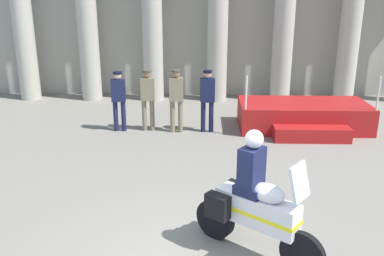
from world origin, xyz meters
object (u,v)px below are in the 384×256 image
at_px(reviewing_stand, 303,117).
at_px(motorcycle_with_rider, 253,204).
at_px(officer_in_row_2, 176,96).
at_px(officer_in_row_1, 148,95).
at_px(officer_in_row_0, 119,96).
at_px(officer_in_row_3, 207,96).

distance_m(reviewing_stand, motorcycle_with_rider, 6.38).
bearing_deg(officer_in_row_2, motorcycle_with_rider, 97.85).
distance_m(officer_in_row_1, officer_in_row_2, 0.80).
relative_size(reviewing_stand, officer_in_row_0, 2.15).
bearing_deg(reviewing_stand, motorcycle_with_rider, -109.21).
xyz_separation_m(officer_in_row_1, motorcycle_with_rider, (2.26, -5.74, -0.21)).
relative_size(officer_in_row_1, officer_in_row_2, 0.98).
xyz_separation_m(officer_in_row_3, motorcycle_with_rider, (0.62, -5.66, -0.22)).
distance_m(officer_in_row_3, motorcycle_with_rider, 5.70).
bearing_deg(motorcycle_with_rider, reviewing_stand, 108.56).
bearing_deg(motorcycle_with_rider, officer_in_row_1, 149.26).
xyz_separation_m(officer_in_row_0, officer_in_row_1, (0.79, 0.06, 0.02)).
bearing_deg(officer_in_row_2, reviewing_stand, 179.47).
bearing_deg(officer_in_row_3, reviewing_stand, -179.55).
distance_m(officer_in_row_2, officer_in_row_3, 0.85).
bearing_deg(officer_in_row_1, officer_in_row_0, -2.71).
relative_size(officer_in_row_3, motorcycle_with_rider, 0.90).
height_order(reviewing_stand, officer_in_row_1, officer_in_row_1).
bearing_deg(reviewing_stand, officer_in_row_1, -176.46).
relative_size(officer_in_row_0, officer_in_row_2, 0.96).
height_order(reviewing_stand, officer_in_row_2, officer_in_row_2).
xyz_separation_m(reviewing_stand, officer_in_row_2, (-3.56, -0.39, 0.67)).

